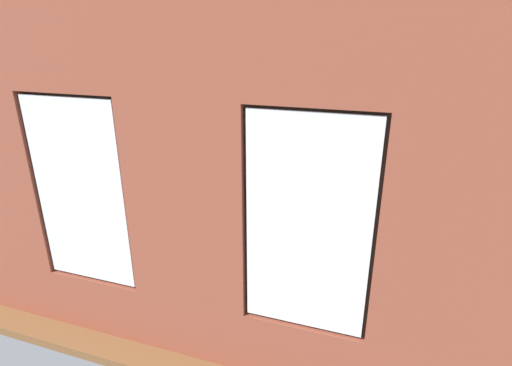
{
  "coord_description": "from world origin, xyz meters",
  "views": [
    {
      "loc": [
        -1.62,
        5.44,
        3.07
      ],
      "look_at": [
        0.08,
        0.4,
        1.05
      ],
      "focal_mm": 28.0,
      "sensor_mm": 36.0,
      "label": 1
    }
  ],
  "objects_px": {
    "remote_black": "(261,208)",
    "potted_plant_near_tv": "(86,216)",
    "tv_flatscreen": "(97,175)",
    "couch_left": "(433,247)",
    "potted_plant_mid_room_small": "(325,196)",
    "potted_plant_corner_far_left": "(471,321)",
    "cup_ceramic": "(284,201)",
    "papasan_chair": "(287,172)",
    "candle_jar": "(257,201)",
    "media_console": "(102,210)",
    "table_plant_small": "(229,196)",
    "potted_plant_beside_window_right": "(80,243)",
    "couch_by_window": "(190,282)",
    "remote_gray": "(249,200)",
    "coffee_table": "(257,207)"
  },
  "relations": [
    {
      "from": "couch_left",
      "to": "papasan_chair",
      "type": "xyz_separation_m",
      "value": [
        2.59,
        -2.08,
        0.11
      ]
    },
    {
      "from": "table_plant_small",
      "to": "potted_plant_near_tv",
      "type": "distance_m",
      "value": 2.15
    },
    {
      "from": "couch_by_window",
      "to": "potted_plant_corner_far_left",
      "type": "relative_size",
      "value": 1.64
    },
    {
      "from": "cup_ceramic",
      "to": "potted_plant_beside_window_right",
      "type": "height_order",
      "value": "potted_plant_beside_window_right"
    },
    {
      "from": "cup_ceramic",
      "to": "potted_plant_near_tv",
      "type": "height_order",
      "value": "potted_plant_near_tv"
    },
    {
      "from": "remote_black",
      "to": "potted_plant_corner_far_left",
      "type": "xyz_separation_m",
      "value": [
        -2.68,
        2.12,
        0.17
      ]
    },
    {
      "from": "papasan_chair",
      "to": "potted_plant_corner_far_left",
      "type": "xyz_separation_m",
      "value": [
        -2.74,
        3.97,
        0.18
      ]
    },
    {
      "from": "potted_plant_corner_far_left",
      "to": "potted_plant_near_tv",
      "type": "relative_size",
      "value": 1.02
    },
    {
      "from": "cup_ceramic",
      "to": "potted_plant_near_tv",
      "type": "bearing_deg",
      "value": 38.38
    },
    {
      "from": "potted_plant_corner_far_left",
      "to": "potted_plant_near_tv",
      "type": "distance_m",
      "value": 4.75
    },
    {
      "from": "couch_by_window",
      "to": "table_plant_small",
      "type": "xyz_separation_m",
      "value": [
        0.32,
        -2.02,
        0.25
      ]
    },
    {
      "from": "tv_flatscreen",
      "to": "remote_gray",
      "type": "bearing_deg",
      "value": -159.3
    },
    {
      "from": "papasan_chair",
      "to": "tv_flatscreen",
      "type": "bearing_deg",
      "value": 44.41
    },
    {
      "from": "potted_plant_near_tv",
      "to": "potted_plant_corner_far_left",
      "type": "bearing_deg",
      "value": 173.16
    },
    {
      "from": "couch_left",
      "to": "remote_gray",
      "type": "bearing_deg",
      "value": -101.29
    },
    {
      "from": "media_console",
      "to": "tv_flatscreen",
      "type": "xyz_separation_m",
      "value": [
        0.0,
        -0.0,
        0.63
      ]
    },
    {
      "from": "candle_jar",
      "to": "potted_plant_mid_room_small",
      "type": "height_order",
      "value": "candle_jar"
    },
    {
      "from": "candle_jar",
      "to": "papasan_chair",
      "type": "height_order",
      "value": "papasan_chair"
    },
    {
      "from": "couch_by_window",
      "to": "cup_ceramic",
      "type": "xyz_separation_m",
      "value": [
        -0.52,
        -2.31,
        0.15
      ]
    },
    {
      "from": "cup_ceramic",
      "to": "papasan_chair",
      "type": "xyz_separation_m",
      "value": [
        0.35,
        -1.57,
        -0.04
      ]
    },
    {
      "from": "couch_left",
      "to": "potted_plant_mid_room_small",
      "type": "xyz_separation_m",
      "value": [
        1.68,
        -1.25,
        0.03
      ]
    },
    {
      "from": "coffee_table",
      "to": "tv_flatscreen",
      "type": "xyz_separation_m",
      "value": [
        2.48,
        0.76,
        0.53
      ]
    },
    {
      "from": "coffee_table",
      "to": "remote_gray",
      "type": "relative_size",
      "value": 8.57
    },
    {
      "from": "remote_black",
      "to": "tv_flatscreen",
      "type": "bearing_deg",
      "value": 77.64
    },
    {
      "from": "coffee_table",
      "to": "potted_plant_beside_window_right",
      "type": "distance_m",
      "value": 2.74
    },
    {
      "from": "potted_plant_corner_far_left",
      "to": "potted_plant_mid_room_small",
      "type": "bearing_deg",
      "value": -59.86
    },
    {
      "from": "couch_left",
      "to": "potted_plant_corner_far_left",
      "type": "bearing_deg",
      "value": 2.66
    },
    {
      "from": "media_console",
      "to": "candle_jar",
      "type": "bearing_deg",
      "value": -162.96
    },
    {
      "from": "couch_left",
      "to": "tv_flatscreen",
      "type": "height_order",
      "value": "tv_flatscreen"
    },
    {
      "from": "remote_black",
      "to": "media_console",
      "type": "distance_m",
      "value": 2.66
    },
    {
      "from": "coffee_table",
      "to": "potted_plant_mid_room_small",
      "type": "relative_size",
      "value": 2.73
    },
    {
      "from": "media_console",
      "to": "potted_plant_corner_far_left",
      "type": "distance_m",
      "value": 5.48
    },
    {
      "from": "cup_ceramic",
      "to": "candle_jar",
      "type": "xyz_separation_m",
      "value": [
        0.4,
        0.15,
        0.01
      ]
    },
    {
      "from": "couch_by_window",
      "to": "table_plant_small",
      "type": "distance_m",
      "value": 2.06
    },
    {
      "from": "papasan_chair",
      "to": "potted_plant_corner_far_left",
      "type": "bearing_deg",
      "value": 124.55
    },
    {
      "from": "remote_black",
      "to": "potted_plant_near_tv",
      "type": "xyz_separation_m",
      "value": [
        2.03,
        1.55,
        0.24
      ]
    },
    {
      "from": "media_console",
      "to": "potted_plant_beside_window_right",
      "type": "xyz_separation_m",
      "value": [
        -0.93,
        1.5,
        0.35
      ]
    },
    {
      "from": "candle_jar",
      "to": "remote_black",
      "type": "bearing_deg",
      "value": 129.43
    },
    {
      "from": "couch_left",
      "to": "table_plant_small",
      "type": "xyz_separation_m",
      "value": [
        3.08,
        -0.23,
        0.25
      ]
    },
    {
      "from": "table_plant_small",
      "to": "remote_gray",
      "type": "bearing_deg",
      "value": -136.31
    },
    {
      "from": "candle_jar",
      "to": "media_console",
      "type": "height_order",
      "value": "media_console"
    },
    {
      "from": "coffee_table",
      "to": "media_console",
      "type": "distance_m",
      "value": 2.59
    },
    {
      "from": "cup_ceramic",
      "to": "remote_black",
      "type": "bearing_deg",
      "value": 44.65
    },
    {
      "from": "cup_ceramic",
      "to": "couch_left",
      "type": "bearing_deg",
      "value": 167.04
    },
    {
      "from": "couch_left",
      "to": "media_console",
      "type": "relative_size",
      "value": 1.81
    },
    {
      "from": "couch_left",
      "to": "potted_plant_beside_window_right",
      "type": "xyz_separation_m",
      "value": [
        4.19,
        1.89,
        0.32
      ]
    },
    {
      "from": "couch_left",
      "to": "potted_plant_mid_room_small",
      "type": "distance_m",
      "value": 2.09
    },
    {
      "from": "potted_plant_near_tv",
      "to": "couch_by_window",
      "type": "bearing_deg",
      "value": 165.44
    },
    {
      "from": "remote_gray",
      "to": "tv_flatscreen",
      "type": "bearing_deg",
      "value": 59.17
    },
    {
      "from": "table_plant_small",
      "to": "tv_flatscreen",
      "type": "xyz_separation_m",
      "value": [
        2.04,
        0.62,
        0.34
      ]
    }
  ]
}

